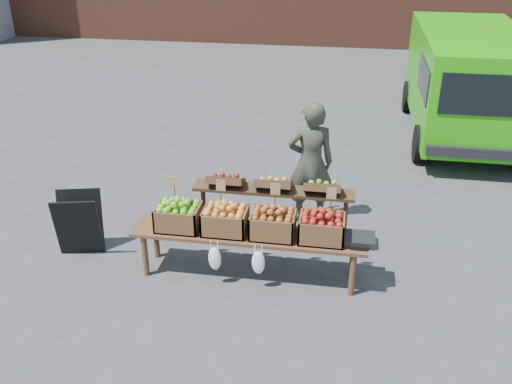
% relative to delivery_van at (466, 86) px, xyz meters
% --- Properties ---
extents(ground, '(80.00, 80.00, 0.00)m').
position_rel_delivery_van_xyz_m(ground, '(-3.39, -5.67, -0.98)').
color(ground, '#3F3F41').
extents(delivery_van, '(2.01, 4.37, 1.95)m').
position_rel_delivery_van_xyz_m(delivery_van, '(0.00, 0.00, 0.00)').
color(delivery_van, '#25A20A').
rests_on(delivery_van, ground).
extents(vendor, '(0.69, 0.52, 1.71)m').
position_rel_delivery_van_xyz_m(vendor, '(-2.57, -3.71, -0.12)').
color(vendor, '#36392C').
rests_on(vendor, ground).
extents(chalkboard_sign, '(0.60, 0.42, 0.82)m').
position_rel_delivery_van_xyz_m(chalkboard_sign, '(-5.31, -5.03, -0.57)').
color(chalkboard_sign, black).
rests_on(chalkboard_sign, ground).
extents(back_table, '(2.10, 0.44, 1.04)m').
position_rel_delivery_van_xyz_m(back_table, '(-2.97, -4.45, -0.46)').
color(back_table, '#3D2817').
rests_on(back_table, ground).
extents(display_bench, '(2.70, 0.56, 0.57)m').
position_rel_delivery_van_xyz_m(display_bench, '(-3.15, -5.17, -0.69)').
color(display_bench, '#51321E').
rests_on(display_bench, ground).
extents(crate_golden_apples, '(0.50, 0.40, 0.28)m').
position_rel_delivery_van_xyz_m(crate_golden_apples, '(-3.98, -5.17, -0.27)').
color(crate_golden_apples, '#469617').
rests_on(crate_golden_apples, display_bench).
extents(crate_russet_pears, '(0.50, 0.40, 0.28)m').
position_rel_delivery_van_xyz_m(crate_russet_pears, '(-3.43, -5.17, -0.27)').
color(crate_russet_pears, gold).
rests_on(crate_russet_pears, display_bench).
extents(crate_red_apples, '(0.50, 0.40, 0.28)m').
position_rel_delivery_van_xyz_m(crate_red_apples, '(-2.88, -5.17, -0.27)').
color(crate_red_apples, '#A94F1B').
rests_on(crate_red_apples, display_bench).
extents(crate_green_apples, '(0.50, 0.40, 0.28)m').
position_rel_delivery_van_xyz_m(crate_green_apples, '(-2.33, -5.17, -0.27)').
color(crate_green_apples, '#6C0802').
rests_on(crate_green_apples, display_bench).
extents(weighing_scale, '(0.34, 0.30, 0.08)m').
position_rel_delivery_van_xyz_m(weighing_scale, '(-1.90, -5.17, -0.37)').
color(weighing_scale, black).
rests_on(weighing_scale, display_bench).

